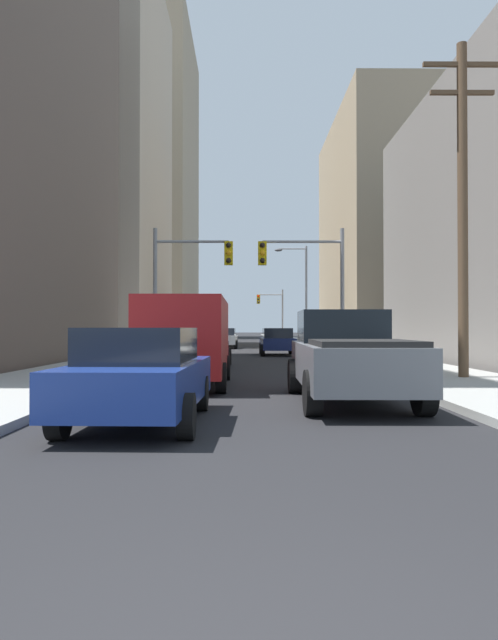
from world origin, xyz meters
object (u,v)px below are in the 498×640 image
object	(u,v)px
sedan_blue	(140,375)
sedan_navy	(277,341)
cargo_van_red	(187,337)
sedan_white	(225,338)
traffic_signal_near_left	(189,272)
pickup_truck_grey	(348,356)
sedan_maroon	(206,347)
sedan_silver	(224,337)
traffic_signal_far_right	(271,307)
traffic_signal_near_right	(306,272)

from	to	relation	value
sedan_blue	sedan_navy	bearing A→B (deg)	81.31
cargo_van_red	sedan_white	bearing A→B (deg)	90.02
sedan_blue	traffic_signal_near_left	bearing A→B (deg)	92.98
sedan_white	traffic_signal_near_left	world-z (taller)	traffic_signal_near_left
pickup_truck_grey	sedan_maroon	world-z (taller)	pickup_truck_grey
cargo_van_red	sedan_silver	world-z (taller)	cargo_van_red
sedan_maroon	sedan_silver	distance (m)	25.49
sedan_navy	traffic_signal_near_left	size ratio (longest dim) A/B	0.71
sedan_silver	traffic_signal_near_left	bearing A→B (deg)	-92.05
traffic_signal_near_left	traffic_signal_far_right	xyz separation A→B (m)	(5.61, 39.84, -0.02)
traffic_signal_near_left	sedan_navy	bearing A→B (deg)	56.65
pickup_truck_grey	cargo_van_red	bearing A→B (deg)	138.65
pickup_truck_grey	traffic_signal_far_right	world-z (taller)	traffic_signal_far_right
sedan_blue	traffic_signal_far_right	xyz separation A→B (m)	(4.76, 56.09, 3.24)
traffic_signal_near_left	traffic_signal_far_right	world-z (taller)	same
traffic_signal_near_left	sedan_silver	bearing A→B (deg)	87.95
sedan_maroon	traffic_signal_far_right	distance (m)	43.36
cargo_van_red	sedan_blue	world-z (taller)	cargo_van_red
sedan_maroon	sedan_white	distance (m)	20.42
sedan_navy	traffic_signal_far_right	world-z (taller)	traffic_signal_far_right
sedan_maroon	sedan_navy	xyz separation A→B (m)	(3.36, 9.74, 0.00)
traffic_signal_near_right	traffic_signal_far_right	xyz separation A→B (m)	(0.37, 39.84, -0.04)
pickup_truck_grey	sedan_silver	bearing A→B (deg)	96.06
traffic_signal_far_right	sedan_navy	bearing A→B (deg)	-92.19
cargo_van_red	traffic_signal_far_right	distance (m)	50.57
sedan_white	traffic_signal_far_right	world-z (taller)	traffic_signal_far_right
cargo_van_red	sedan_blue	xyz separation A→B (m)	(-0.15, -5.80, -0.52)
sedan_silver	traffic_signal_near_right	size ratio (longest dim) A/B	0.71
sedan_blue	sedan_navy	world-z (taller)	same
sedan_silver	traffic_signal_near_left	world-z (taller)	traffic_signal_near_left
sedan_maroon	sedan_white	world-z (taller)	same
sedan_maroon	sedan_blue	bearing A→B (deg)	-90.56
sedan_silver	sedan_blue	bearing A→B (deg)	-89.94
sedan_blue	sedan_maroon	size ratio (longest dim) A/B	1.01
sedan_maroon	traffic_signal_near_left	bearing A→B (deg)	107.16
sedan_maroon	pickup_truck_grey	bearing A→B (deg)	-70.81
sedan_navy	traffic_signal_far_right	xyz separation A→B (m)	(1.27, 33.25, 3.24)
cargo_van_red	sedan_blue	distance (m)	5.83
pickup_truck_grey	sedan_navy	world-z (taller)	pickup_truck_grey
sedan_blue	pickup_truck_grey	bearing A→B (deg)	34.58
traffic_signal_far_right	sedan_silver	bearing A→B (deg)	-105.36
pickup_truck_grey	traffic_signal_near_right	bearing A→B (deg)	87.44
sedan_blue	sedan_maroon	xyz separation A→B (m)	(0.13, 13.10, 0.00)
sedan_white	traffic_signal_near_left	distance (m)	17.60
cargo_van_red	sedan_white	xyz separation A→B (m)	(-0.01, 27.72, -0.52)
cargo_van_red	sedan_maroon	xyz separation A→B (m)	(-0.02, 7.30, -0.52)
cargo_van_red	traffic_signal_near_right	xyz separation A→B (m)	(4.24, 10.45, 2.76)
sedan_blue	sedan_navy	distance (m)	23.10
cargo_van_red	sedan_white	world-z (taller)	cargo_van_red
cargo_van_red	sedan_maroon	distance (m)	7.32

